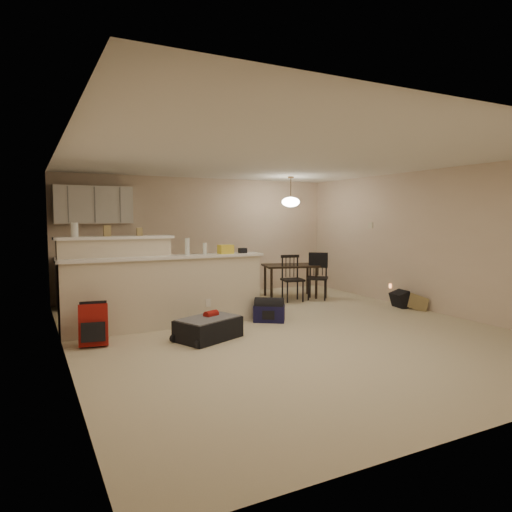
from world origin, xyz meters
TOP-DOWN VIEW (x-y plane):
  - room at (0.00, 0.00)m, footprint 7.00×7.02m
  - breakfast_bar at (-1.76, 0.98)m, footprint 3.08×0.58m
  - upper_cabinets at (-2.20, 3.32)m, footprint 1.40×0.34m
  - kitchen_counter at (-2.00, 3.19)m, footprint 1.80×0.60m
  - thermostat at (2.98, 1.55)m, footprint 0.02×0.12m
  - jar at (-2.75, 1.12)m, footprint 0.10×0.10m
  - cereal_box at (-2.31, 1.12)m, footprint 0.10×0.07m
  - small_box at (-1.84, 1.12)m, footprint 0.08×0.06m
  - bottle_a at (-1.18, 0.90)m, footprint 0.07×0.07m
  - bottle_b at (-0.89, 0.90)m, footprint 0.06×0.06m
  - bag_lump at (-0.54, 0.90)m, footprint 0.22×0.18m
  - pouch at (-0.24, 0.90)m, footprint 0.12×0.10m
  - dining_table at (1.53, 2.32)m, footprint 1.24×0.99m
  - pendant_lamp at (1.53, 2.32)m, footprint 0.36×0.36m
  - dining_chair_near at (1.33, 1.91)m, footprint 0.47×0.45m
  - dining_chair_far at (1.89, 1.85)m, footprint 0.56×0.55m
  - suitcase at (-1.19, 0.01)m, footprint 0.99×0.84m
  - red_backpack at (-2.63, 0.39)m, footprint 0.39×0.28m
  - navy_duffel at (0.06, 0.55)m, footprint 0.55×0.49m
  - black_daypack at (2.79, 0.46)m, footprint 0.29×0.37m
  - cardboard_sheet at (2.85, 0.10)m, footprint 0.13×0.35m

SIDE VIEW (x-z plane):
  - navy_duffel at x=0.06m, z-range 0.00..0.27m
  - cardboard_sheet at x=2.85m, z-range 0.00..0.27m
  - suitcase at x=-1.19m, z-range 0.00..0.28m
  - black_daypack at x=2.79m, z-range 0.00..0.30m
  - red_backpack at x=-2.63m, z-range 0.00..0.54m
  - kitchen_counter at x=-2.00m, z-range 0.00..0.90m
  - dining_chair_near at x=1.33m, z-range 0.00..0.91m
  - dining_chair_far at x=1.89m, z-range 0.00..0.92m
  - dining_table at x=1.53m, z-range 0.26..0.94m
  - breakfast_bar at x=-1.76m, z-range -0.09..1.30m
  - pouch at x=-0.24m, z-range 1.09..1.17m
  - bag_lump at x=-0.54m, z-range 1.09..1.23m
  - bottle_b at x=-0.89m, z-range 1.09..1.27m
  - bottle_a at x=-1.18m, z-range 1.09..1.35m
  - room at x=0.00m, z-range 0.00..2.50m
  - small_box at x=-1.84m, z-range 1.39..1.51m
  - cereal_box at x=-2.31m, z-range 1.39..1.55m
  - jar at x=-2.75m, z-range 1.39..1.59m
  - thermostat at x=2.98m, z-range 1.44..1.56m
  - upper_cabinets at x=-2.20m, z-range 1.55..2.25m
  - pendant_lamp at x=1.53m, z-range 1.68..2.30m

